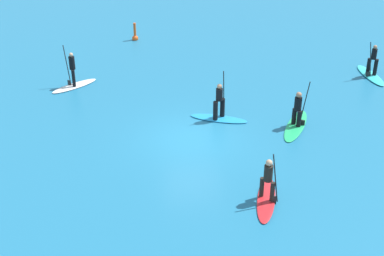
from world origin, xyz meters
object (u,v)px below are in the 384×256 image
Objects in this scene: surfer_on_red_board at (267,190)px; marker_buoy at (135,36)px; surfer_on_green_board at (297,118)px; surfer_on_white_board at (73,78)px; surfer_on_blue_board at (219,110)px; surfer_on_teal_board at (371,70)px.

surfer_on_red_board is 17.86m from marker_buoy.
surfer_on_green_board reaches higher than surfer_on_white_board.
surfer_on_blue_board is (-1.16, 6.24, 0.02)m from surfer_on_red_board.
surfer_on_blue_board reaches higher than surfer_on_teal_board.
surfer_on_white_board is at bearing -95.16° from surfer_on_teal_board.
surfer_on_green_board reaches higher than surfer_on_red_board.
surfer_on_white_board reaches higher than surfer_on_teal_board.
surfer_on_green_board is 1.09× the size of surfer_on_teal_board.
marker_buoy is at bearing -123.41° from surfer_on_teal_board.
surfer_on_white_board is at bearing 168.50° from surfer_on_blue_board.
surfer_on_green_board is at bearing -51.36° from surfer_on_teal_board.
surfer_on_green_board is 5.84m from surfer_on_red_board.
surfer_on_green_board is 2.69× the size of marker_buoy.
surfer_on_white_board is 0.88× the size of surfer_on_blue_board.
surfer_on_red_board is 1.00× the size of surfer_on_teal_board.
surfer_on_red_board is (-2.21, -5.40, 0.02)m from surfer_on_green_board.
surfer_on_white_board is (-10.47, 4.73, 0.06)m from surfer_on_green_board.
surfer_on_blue_board reaches higher than marker_buoy.
marker_buoy is (2.81, 6.87, -0.25)m from surfer_on_white_board.
surfer_on_green_board is at bearing 170.54° from surfer_on_red_board.
surfer_on_teal_board is at bearing 158.38° from surfer_on_red_board.
surfer_on_teal_board is at bearing -26.01° from marker_buoy.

